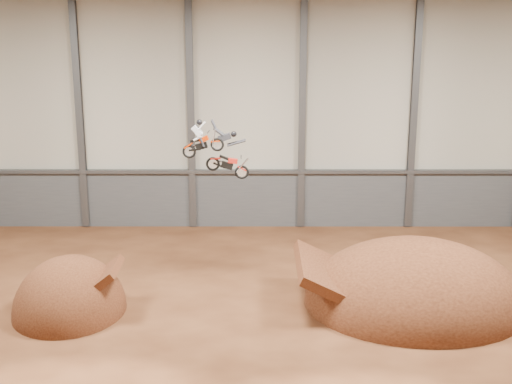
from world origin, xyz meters
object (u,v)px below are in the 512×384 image
at_px(takeoff_ramp, 70,311).
at_px(landing_ramp, 414,303).
at_px(fmx_rider_a, 205,135).
at_px(fmx_rider_b, 225,150).

distance_m(takeoff_ramp, landing_ramp, 15.93).
distance_m(landing_ramp, fmx_rider_a, 12.54).
bearing_deg(landing_ramp, fmx_rider_b, 167.03).
relative_size(takeoff_ramp, fmx_rider_a, 2.96).
relative_size(landing_ramp, fmx_rider_b, 3.74).
xyz_separation_m(landing_ramp, fmx_rider_a, (-9.78, 1.54, 7.70)).
bearing_deg(fmx_rider_a, fmx_rider_b, 32.43).
height_order(landing_ramp, fmx_rider_b, fmx_rider_b).
distance_m(landing_ramp, fmx_rider_b, 11.42).
distance_m(takeoff_ramp, fmx_rider_b, 10.28).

